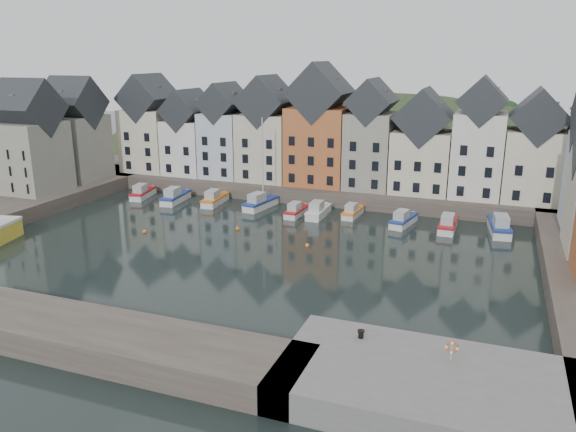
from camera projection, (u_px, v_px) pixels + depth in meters
The scene contains 20 objects.
ground at pixel (239, 255), 60.05m from camera, with size 260.00×260.00×0.00m, color black.
far_quay at pixel (322, 187), 86.79m from camera, with size 90.00×16.00×2.00m, color #443B34.
near_quay at pixel (424, 386), 34.35m from camera, with size 18.00×10.00×2.00m, color #60605E.
near_wall at pixel (0, 318), 43.34m from camera, with size 50.00×6.00×2.00m, color #443B34.
hillside at pixel (358, 250), 115.41m from camera, with size 153.60×70.40×64.00m.
far_terrace at pixel (340, 139), 81.74m from camera, with size 72.37×8.16×17.78m.
left_terrace at pixel (54, 138), 81.90m from camera, with size 7.65×17.00×15.69m.
mooring_buoys at pixel (228, 235), 66.16m from camera, with size 20.50×5.50×0.50m.
boat_a at pixel (143, 193), 84.08m from camera, with size 3.14×6.44×2.37m.
boat_b at pixel (175, 197), 81.37m from camera, with size 2.75×6.80×2.54m.
boat_c at pixel (215, 199), 80.29m from camera, with size 2.48×6.45×2.42m.
boat_d at pixel (260, 203), 78.08m from camera, with size 3.05×6.89×12.71m.
boat_e at pixel (296, 211), 74.59m from camera, with size 1.92×5.58×2.12m.
boat_f at pixel (318, 211), 74.15m from camera, with size 2.04×6.30×2.41m.
boat_g at pixel (353, 212), 74.16m from camera, with size 1.93×5.43×2.06m.
boat_h at pixel (403, 220), 70.27m from camera, with size 2.91×6.18×2.28m.
boat_i at pixel (448, 225), 68.31m from camera, with size 1.99×6.23×2.39m.
boat_j at pixel (500, 227), 67.12m from camera, with size 3.00×7.22×2.69m.
mooring_bollard at pixel (361, 334), 38.13m from camera, with size 0.48×0.48×0.56m.
life_ring_post at pixel (452, 348), 35.18m from camera, with size 0.80×0.17×1.30m.
Camera 1 is at (24.73, -51.17, 20.50)m, focal length 35.00 mm.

